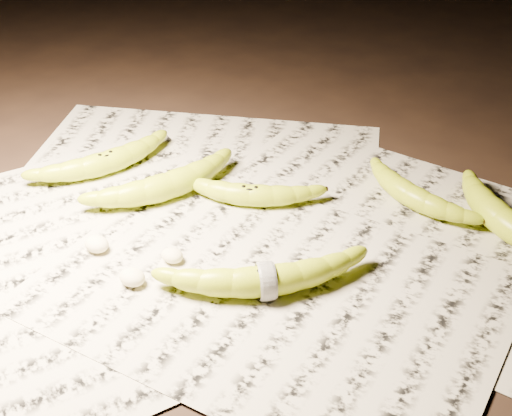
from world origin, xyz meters
The scene contains 12 objects.
ground centered at (0.00, 0.00, 0.00)m, with size 3.00×3.00×0.00m, color black.
newspaper_patch centered at (-0.03, 0.01, 0.00)m, with size 0.90×0.70×0.01m, color #BDB7A2.
banana_left_a centered at (-0.27, 0.03, 0.03)m, with size 0.21×0.06×0.04m, color #CDDE1B, non-canonical shape.
banana_left_b centered at (-0.14, 0.03, 0.03)m, with size 0.21×0.07×0.04m, color #CDDE1B, non-canonical shape.
banana_center centered at (-0.03, 0.08, 0.02)m, with size 0.18×0.05×0.03m, color #CDDE1B, non-canonical shape.
banana_taped centered at (0.09, -0.07, 0.03)m, with size 0.23×0.06×0.04m, color #CDDE1B, non-canonical shape.
banana_upper_a centered at (0.16, 0.20, 0.03)m, with size 0.18×0.05×0.03m, color #CDDE1B, non-canonical shape.
banana_upper_b centered at (0.29, 0.21, 0.03)m, with size 0.20×0.07×0.04m, color #CDDE1B, non-canonical shape.
measuring_tape centered at (0.09, -0.07, 0.03)m, with size 0.05×0.05×0.00m, color white.
flesh_chunk_a centered at (-0.14, -0.12, 0.02)m, with size 0.03×0.03×0.02m, color beige.
flesh_chunk_b centered at (-0.06, -0.15, 0.02)m, with size 0.03×0.03×0.02m, color beige.
flesh_chunk_c centered at (-0.05, -0.09, 0.02)m, with size 0.03×0.02×0.02m, color beige.
Camera 1 is at (0.44, -0.63, 0.58)m, focal length 50.00 mm.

